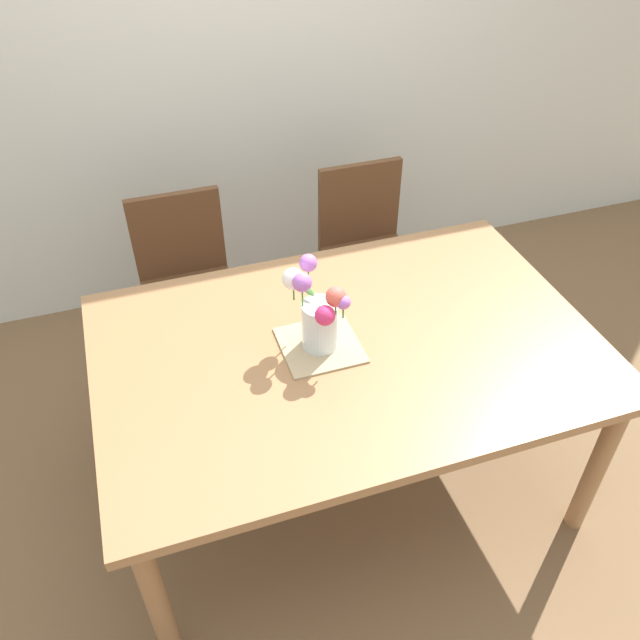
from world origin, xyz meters
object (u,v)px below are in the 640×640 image
object	(u,v)px
chair_right	(366,243)
dining_table	(347,360)
chair_left	(186,277)
flower_vase	(318,312)

from	to	relation	value
chair_right	dining_table	bearing A→B (deg)	64.13
chair_left	flower_vase	xyz separation A→B (m)	(0.35, -0.90, 0.40)
chair_left	chair_right	bearing A→B (deg)	-180.00
chair_right	flower_vase	xyz separation A→B (m)	(-0.55, -0.90, 0.40)
chair_left	chair_right	xyz separation A→B (m)	(0.90, 0.00, 0.00)
dining_table	chair_right	world-z (taller)	chair_right
chair_right	flower_vase	distance (m)	1.13
dining_table	flower_vase	distance (m)	0.26
chair_left	chair_right	size ratio (longest dim) A/B	1.00
chair_right	flower_vase	world-z (taller)	flower_vase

